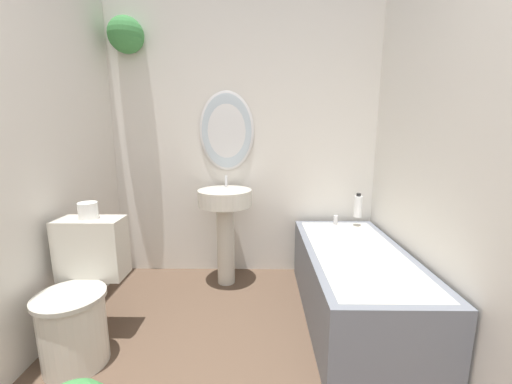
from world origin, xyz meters
TOP-DOWN VIEW (x-y plane):
  - wall_back at (-0.06, 2.58)m, footprint 2.41×0.29m
  - wall_right at (1.18, 1.28)m, footprint 0.06×2.68m
  - toilet at (-0.89, 1.42)m, footprint 0.39×0.55m
  - pedestal_sink at (-0.15, 2.30)m, footprint 0.44×0.44m
  - bathtub at (0.79, 1.80)m, footprint 0.67×1.42m
  - shampoo_bottle at (0.97, 2.37)m, footprint 0.07×0.07m
  - toilet_paper_roll at (-0.89, 1.59)m, footprint 0.11×0.11m

SIDE VIEW (x-z plane):
  - bathtub at x=0.79m, z-range -0.03..0.54m
  - toilet at x=-0.89m, z-range -0.04..0.73m
  - pedestal_sink at x=-0.15m, z-range 0.14..1.05m
  - shampoo_bottle at x=0.97m, z-range 0.56..0.76m
  - toilet_paper_roll at x=-0.89m, z-range 0.77..0.87m
  - wall_right at x=1.18m, z-range 0.00..2.40m
  - wall_back at x=-0.06m, z-range 0.05..2.45m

